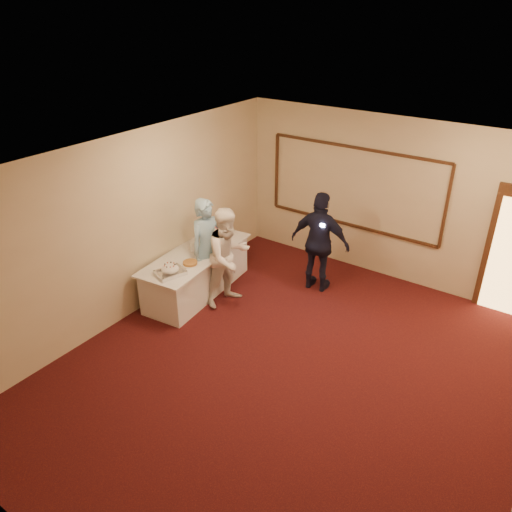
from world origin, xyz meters
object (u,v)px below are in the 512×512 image
at_px(cupcake_stand, 221,227).
at_px(tart, 190,263).
at_px(man, 208,248).
at_px(guest, 320,243).
at_px(woman, 228,257).
at_px(pavlova_tray, 170,270).
at_px(plate_stack_a, 195,246).
at_px(plate_stack_b, 220,244).
at_px(buffet_table, 197,272).

distance_m(cupcake_stand, tart, 1.27).
distance_m(man, guest, 1.96).
relative_size(cupcake_stand, tart, 1.59).
relative_size(cupcake_stand, woman, 0.26).
height_order(cupcake_stand, tart, cupcake_stand).
bearing_deg(man, pavlova_tray, -169.88).
xyz_separation_m(plate_stack_a, plate_stack_b, (0.29, 0.33, -0.01)).
relative_size(pavlova_tray, plate_stack_b, 2.96).
relative_size(buffet_table, tart, 8.58).
xyz_separation_m(pavlova_tray, man, (0.06, 0.87, 0.05)).
bearing_deg(plate_stack_b, man, -87.68).
relative_size(pavlova_tray, plate_stack_a, 2.72).
bearing_deg(tart, buffet_table, 118.45).
bearing_deg(plate_stack_a, guest, 34.97).
bearing_deg(plate_stack_a, woman, -1.15).
bearing_deg(plate_stack_a, tart, -58.20).
bearing_deg(pavlova_tray, woman, 59.50).
xyz_separation_m(plate_stack_b, woman, (0.47, -0.34, 0.02)).
bearing_deg(tart, pavlova_tray, -95.16).
relative_size(buffet_table, man, 1.33).
relative_size(buffet_table, guest, 1.30).
bearing_deg(tart, cupcake_stand, 103.95).
bearing_deg(plate_stack_a, plate_stack_b, 48.75).
bearing_deg(buffet_table, plate_stack_b, 63.50).
height_order(cupcake_stand, man, man).
relative_size(pavlova_tray, guest, 0.30).
bearing_deg(man, tart, -168.67).
bearing_deg(tart, woman, 42.77).
height_order(buffet_table, woman, woman).
bearing_deg(plate_stack_b, buffet_table, -116.50).
bearing_deg(plate_stack_b, guest, 31.61).
bearing_deg(buffet_table, woman, 5.97).
bearing_deg(man, guest, -35.65).
height_order(plate_stack_b, man, man).
distance_m(buffet_table, plate_stack_a, 0.48).
height_order(cupcake_stand, plate_stack_a, cupcake_stand).
height_order(cupcake_stand, guest, guest).
bearing_deg(plate_stack_a, buffet_table, -46.27).
distance_m(plate_stack_a, man, 0.31).
height_order(plate_stack_a, guest, guest).
bearing_deg(woman, plate_stack_b, 68.02).
bearing_deg(tart, plate_stack_a, 121.80).
xyz_separation_m(buffet_table, woman, (0.67, 0.07, 0.48)).
distance_m(pavlova_tray, plate_stack_a, 0.92).
height_order(buffet_table, guest, guest).
height_order(plate_stack_a, woman, woman).
bearing_deg(man, buffet_table, 122.44).
bearing_deg(guest, pavlova_tray, 48.18).
height_order(pavlova_tray, cupcake_stand, cupcake_stand).
height_order(buffet_table, plate_stack_a, plate_stack_a).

